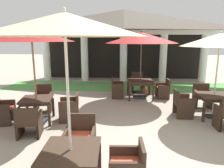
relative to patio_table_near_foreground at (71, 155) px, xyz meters
name	(u,v)px	position (x,y,z in m)	size (l,w,h in m)	color
ground_plane	(122,167)	(0.83, 0.63, -0.62)	(60.00, 60.00, 0.00)	#9E9384
background_pavilion	(124,27)	(0.83, 9.41, 2.52)	(10.50, 2.62, 4.10)	white
lawn_strip	(123,86)	(0.83, 7.68, -0.62)	(12.30, 2.26, 0.01)	#519347
patio_table_near_foreground	(71,155)	(0.00, 0.00, 0.00)	(0.97, 0.97, 0.72)	#38281E
patio_umbrella_near_foreground	(65,26)	(0.00, 0.00, 2.01)	(2.33, 2.33, 2.89)	#2D2D2D
patio_chair_near_foreground_east	(128,168)	(0.93, 0.04, -0.23)	(0.59, 0.57, 0.82)	#38281E
patio_chair_near_foreground_north	(80,139)	(-0.04, 0.93, -0.20)	(0.64, 0.60, 0.90)	#38281E
patio_table_mid_left	(37,102)	(-1.74, 2.79, 0.01)	(1.02, 1.02, 0.74)	#38281E
patio_umbrella_mid_left	(31,37)	(-1.74, 2.79, 1.90)	(2.40, 2.40, 2.80)	#2D2D2D
patio_chair_mid_left_east	(70,107)	(-0.78, 2.97, -0.21)	(0.67, 0.67, 0.84)	#38281E
patio_chair_mid_left_west	(3,110)	(-2.69, 2.61, -0.22)	(0.59, 0.65, 0.86)	#38281E
patio_chair_mid_left_north	(43,99)	(-1.92, 3.75, -0.21)	(0.66, 0.68, 0.91)	#38281E
patio_chair_mid_left_south	(29,122)	(-1.56, 1.84, -0.24)	(0.66, 0.68, 0.84)	#38281E
patio_table_mid_right	(214,98)	(3.72, 3.50, 0.02)	(0.97, 0.97, 0.74)	#38281E
patio_umbrella_mid_right	(220,40)	(3.72, 3.50, 1.80)	(2.33, 2.33, 2.70)	#2D2D2D
patio_chair_mid_right_north	(202,96)	(3.72, 4.47, -0.22)	(0.61, 0.51, 0.86)	#38281E
patio_chair_mid_right_west	(182,104)	(2.74, 3.51, -0.20)	(0.54, 0.64, 0.86)	#38281E
patio_table_far_back	(140,83)	(1.55, 5.60, 0.04)	(1.07, 1.07, 0.75)	#38281E
patio_umbrella_far_back	(141,38)	(1.55, 5.60, 1.87)	(2.92, 2.92, 2.79)	#2D2D2D
patio_chair_far_back_west	(117,88)	(0.56, 5.56, -0.21)	(0.53, 0.61, 0.87)	#38281E
patio_chair_far_back_north	(137,83)	(1.50, 6.59, -0.20)	(0.58, 0.58, 0.92)	#38281E
patio_chair_far_back_east	(163,89)	(2.54, 5.65, -0.24)	(0.52, 0.60, 0.81)	#38281E
terracotta_urn	(145,91)	(1.80, 6.08, -0.44)	(0.28, 0.28, 0.44)	brown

